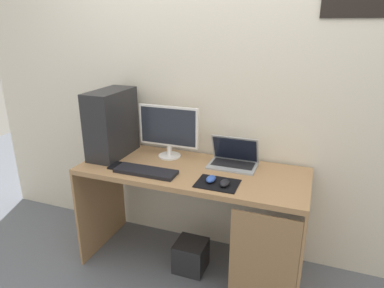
% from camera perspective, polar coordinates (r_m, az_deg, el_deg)
% --- Properties ---
extents(ground_plane, '(8.00, 8.00, 0.00)m').
position_cam_1_polar(ground_plane, '(2.73, 0.00, -19.35)').
color(ground_plane, slate).
extents(wall_back, '(4.00, 0.05, 2.60)m').
position_cam_1_polar(wall_back, '(2.49, 2.90, 10.02)').
color(wall_back, beige).
rests_on(wall_back, ground_plane).
extents(desk, '(1.55, 0.61, 0.78)m').
position_cam_1_polar(desk, '(2.37, 0.37, -7.78)').
color(desk, '#A37A51').
rests_on(desk, ground_plane).
extents(pc_tower, '(0.21, 0.43, 0.49)m').
position_cam_1_polar(pc_tower, '(2.56, -13.32, 3.38)').
color(pc_tower, '#232326').
rests_on(pc_tower, desk).
extents(monitor, '(0.45, 0.17, 0.39)m').
position_cam_1_polar(monitor, '(2.46, -3.97, 2.30)').
color(monitor, white).
rests_on(monitor, desk).
extents(laptop, '(0.33, 0.22, 0.21)m').
position_cam_1_polar(laptop, '(2.38, 6.96, -2.60)').
color(laptop, '#9EA3A8').
rests_on(laptop, desk).
extents(keyboard, '(0.42, 0.14, 0.02)m').
position_cam_1_polar(keyboard, '(2.27, -7.77, -4.57)').
color(keyboard, black).
rests_on(keyboard, desk).
extents(mousepad, '(0.26, 0.20, 0.00)m').
position_cam_1_polar(mousepad, '(2.11, 4.28, -6.63)').
color(mousepad, black).
rests_on(mousepad, desk).
extents(mouse_left, '(0.06, 0.10, 0.03)m').
position_cam_1_polar(mouse_left, '(2.13, 3.21, -5.87)').
color(mouse_left, '#2D51B2').
rests_on(mouse_left, mousepad).
extents(mouse_right, '(0.06, 0.10, 0.03)m').
position_cam_1_polar(mouse_right, '(2.08, 5.51, -6.52)').
color(mouse_right, black).
rests_on(mouse_right, mousepad).
extents(cell_phone, '(0.07, 0.13, 0.01)m').
position_cam_1_polar(cell_phone, '(2.42, -12.58, -3.56)').
color(cell_phone, black).
rests_on(cell_phone, desk).
extents(subwoofer, '(0.22, 0.22, 0.22)m').
position_cam_1_polar(subwoofer, '(2.62, -0.20, -18.21)').
color(subwoofer, '#232326').
rests_on(subwoofer, ground_plane).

